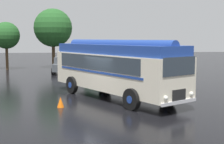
{
  "coord_description": "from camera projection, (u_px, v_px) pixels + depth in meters",
  "views": [
    {
      "loc": [
        -1.59,
        -17.67,
        3.59
      ],
      "look_at": [
        0.58,
        2.22,
        1.4
      ],
      "focal_mm": 50.0,
      "sensor_mm": 36.0,
      "label": 1
    }
  ],
  "objects": [
    {
      "name": "ground_plane",
      "position": [
        106.0,
        100.0,
        18.03
      ],
      "size": [
        120.0,
        120.0,
        0.0
      ],
      "primitive_type": "plane",
      "color": "black"
    },
    {
      "name": "vintage_bus",
      "position": [
        115.0,
        66.0,
        18.58
      ],
      "size": [
        7.22,
        9.93,
        3.49
      ],
      "color": "silver",
      "rests_on": "ground"
    },
    {
      "name": "car_near_left",
      "position": [
        62.0,
        65.0,
        31.97
      ],
      "size": [
        2.0,
        4.22,
        1.66
      ],
      "color": "#4C5156",
      "rests_on": "ground"
    },
    {
      "name": "car_mid_left",
      "position": [
        91.0,
        65.0,
        31.97
      ],
      "size": [
        1.98,
        4.21,
        1.66
      ],
      "color": "#144C28",
      "rests_on": "ground"
    },
    {
      "name": "car_mid_right",
      "position": [
        116.0,
        64.0,
        32.61
      ],
      "size": [
        2.18,
        4.31,
        1.66
      ],
      "color": "#B7BABF",
      "rests_on": "ground"
    },
    {
      "name": "car_far_right",
      "position": [
        144.0,
        65.0,
        32.28
      ],
      "size": [
        2.24,
        4.34,
        1.66
      ],
      "color": "#4C5156",
      "rests_on": "ground"
    },
    {
      "name": "tree_left_of_centre",
      "position": [
        5.0,
        36.0,
        35.41
      ],
      "size": [
        3.23,
        3.09,
        5.41
      ],
      "color": "#4C3823",
      "rests_on": "ground"
    },
    {
      "name": "tree_centre",
      "position": [
        53.0,
        28.0,
        36.97
      ],
      "size": [
        4.54,
        4.54,
        7.06
      ],
      "color": "#4C3823",
      "rests_on": "ground"
    },
    {
      "name": "traffic_cone",
      "position": [
        61.0,
        102.0,
        16.18
      ],
      "size": [
        0.36,
        0.36,
        0.55
      ],
      "primitive_type": "cone",
      "color": "orange",
      "rests_on": "ground"
    }
  ]
}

